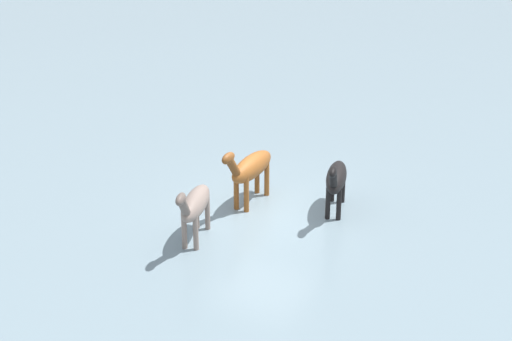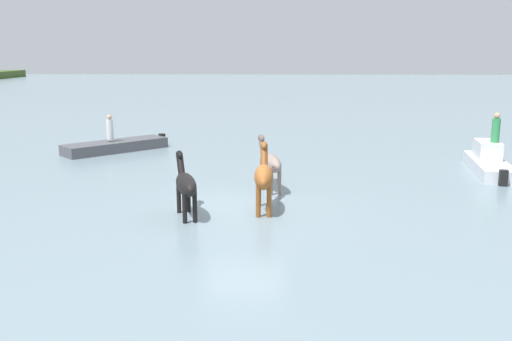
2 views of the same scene
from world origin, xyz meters
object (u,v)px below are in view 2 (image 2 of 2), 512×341
boat_skiff_near (489,164)px  person_watcher_seated (110,128)px  person_boatman_standing (496,129)px  horse_dun_straggler (270,162)px  horse_gray_outer (264,176)px  boat_dinghy_port (116,148)px  horse_chestnut_trailing (186,184)px

boat_skiff_near → person_watcher_seated: 16.94m
boat_skiff_near → person_watcher_seated: bearing=85.3°
person_watcher_seated → person_boatman_standing: bearing=-103.2°
horse_dun_straggler → person_boatman_standing: person_boatman_standing is taller
horse_gray_outer → boat_skiff_near: bearing=-57.6°
boat_skiff_near → boat_dinghy_port: boat_skiff_near is taller
horse_dun_straggler → horse_gray_outer: bearing=158.8°
horse_chestnut_trailing → person_boatman_standing: bearing=-78.0°
horse_chestnut_trailing → horse_dun_straggler: (3.19, -2.43, 0.01)m
horse_chestnut_trailing → person_boatman_standing: size_ratio=1.92×
horse_gray_outer → person_watcher_seated: horse_gray_outer is taller
horse_chestnut_trailing → horse_gray_outer: bearing=-91.1°
boat_dinghy_port → horse_chestnut_trailing: bearing=71.9°
horse_dun_straggler → person_watcher_seated: size_ratio=1.95×
horse_dun_straggler → person_watcher_seated: 10.58m
horse_chestnut_trailing → horse_gray_outer: (0.69, -2.26, 0.08)m
boat_skiff_near → person_boatman_standing: 1.44m
horse_gray_outer → boat_dinghy_port: size_ratio=0.54×
horse_dun_straggler → boat_dinghy_port: bearing=27.6°
horse_chestnut_trailing → person_watcher_seated: 11.72m
horse_chestnut_trailing → person_watcher_seated: size_ratio=1.92×
horse_chestnut_trailing → horse_dun_straggler: bearing=-55.3°
boat_dinghy_port → person_watcher_seated: size_ratio=3.89×
person_boatman_standing → person_watcher_seated: (3.91, 16.64, -0.58)m
horse_gray_outer → boat_dinghy_port: bearing=35.7°
boat_skiff_near → boat_dinghy_port: (4.19, 16.23, -0.13)m
boat_skiff_near → person_watcher_seated: person_watcher_seated is taller
horse_chestnut_trailing → boat_skiff_near: (6.46, -11.20, -0.67)m
boat_skiff_near → boat_dinghy_port: 16.76m
boat_dinghy_port → person_boatman_standing: (-4.08, -16.42, 1.56)m
person_boatman_standing → horse_gray_outer: bearing=122.8°
boat_skiff_near → boat_dinghy_port: bearing=84.5°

